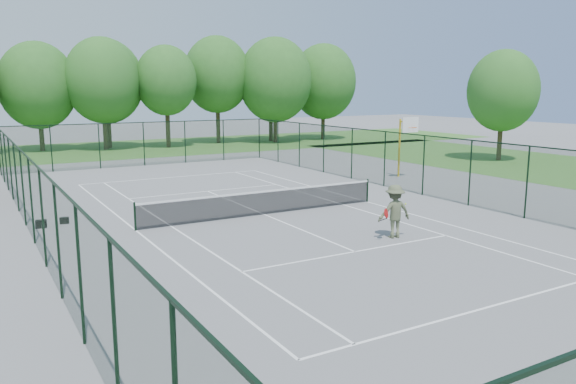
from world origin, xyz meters
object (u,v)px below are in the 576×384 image
sports_bag_a (41,224)px  tennis_player (394,211)px  tennis_net (264,201)px  basketball_goal (405,135)px

sports_bag_a → tennis_player: 13.43m
tennis_net → basketball_goal: basketball_goal is taller
basketball_goal → sports_bag_a: 20.83m
sports_bag_a → tennis_player: size_ratio=0.20×
basketball_goal → tennis_player: bearing=-133.0°
tennis_player → sports_bag_a: bearing=143.9°
basketball_goal → tennis_net: bearing=-158.4°
basketball_goal → tennis_player: (-9.70, -10.39, -1.61)m
basketball_goal → sports_bag_a: bearing=-173.1°
tennis_net → basketball_goal: (12.01, 4.76, 1.99)m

